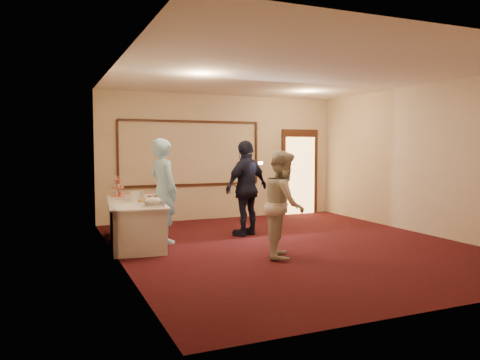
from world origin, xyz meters
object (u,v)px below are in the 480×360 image
at_px(pavlova_tray, 153,202).
at_px(buffet_table, 135,222).
at_px(cupcake_stand, 118,188).
at_px(woman, 284,204).
at_px(plate_stack_a, 135,196).
at_px(tart, 145,201).
at_px(guest, 247,188).
at_px(man, 164,191).
at_px(plate_stack_b, 140,195).

bearing_deg(pavlova_tray, buffet_table, 99.09).
bearing_deg(cupcake_stand, buffet_table, -81.10).
bearing_deg(woman, pavlova_tray, 85.76).
bearing_deg(buffet_table, pavlova_tray, -80.91).
xyz_separation_m(cupcake_stand, plate_stack_a, (0.15, -0.98, -0.07)).
distance_m(cupcake_stand, tart, 1.30).
relative_size(buffet_table, guest, 1.35).
height_order(buffet_table, plate_stack_a, plate_stack_a).
xyz_separation_m(tart, man, (0.37, 0.17, 0.15)).
bearing_deg(woman, man, 65.39).
bearing_deg(guest, man, -22.40).
bearing_deg(tart, woman, -42.05).
bearing_deg(cupcake_stand, woman, -54.02).
height_order(buffet_table, guest, guest).
relative_size(plate_stack_a, tart, 0.74).
height_order(pavlova_tray, plate_stack_a, plate_stack_a).
distance_m(pavlova_tray, guest, 2.18).
bearing_deg(plate_stack_b, buffet_table, -116.58).
xyz_separation_m(tart, woman, (1.85, -1.67, 0.04)).
distance_m(cupcake_stand, plate_stack_b, 0.75).
relative_size(buffet_table, cupcake_stand, 5.69).
height_order(tart, man, man).
relative_size(plate_stack_b, woman, 0.11).
distance_m(cupcake_stand, woman, 3.63).
distance_m(man, woman, 2.37).
relative_size(man, woman, 1.13).
xyz_separation_m(pavlova_tray, cupcake_stand, (-0.29, 1.84, 0.09)).
bearing_deg(tart, buffet_table, 112.66).
bearing_deg(cupcake_stand, plate_stack_b, -67.09).
height_order(plate_stack_a, guest, guest).
distance_m(pavlova_tray, plate_stack_b, 1.15).
bearing_deg(guest, plate_stack_b, -34.01).
xyz_separation_m(buffet_table, plate_stack_b, (0.14, 0.28, 0.46)).
bearing_deg(tart, guest, 5.91).
xyz_separation_m(pavlova_tray, plate_stack_b, (-0.00, 1.15, 0.01)).
bearing_deg(plate_stack_b, tart, -91.24).
height_order(plate_stack_a, tart, plate_stack_a).
xyz_separation_m(pavlova_tray, man, (0.36, 0.75, 0.11)).
distance_m(woman, guest, 1.89).
height_order(plate_stack_a, plate_stack_b, plate_stack_a).
distance_m(cupcake_stand, plate_stack_a, 1.00).
xyz_separation_m(pavlova_tray, plate_stack_a, (-0.14, 0.85, 0.02)).
distance_m(tart, guest, 2.06).
relative_size(pavlova_tray, cupcake_stand, 1.07).
distance_m(plate_stack_a, tart, 0.31).
bearing_deg(buffet_table, plate_stack_b, 63.42).
bearing_deg(woman, cupcake_stand, 62.58).
height_order(buffet_table, man, man).
xyz_separation_m(buffet_table, cupcake_stand, (-0.15, 0.96, 0.54)).
xyz_separation_m(pavlova_tray, tart, (-0.01, 0.57, -0.04)).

